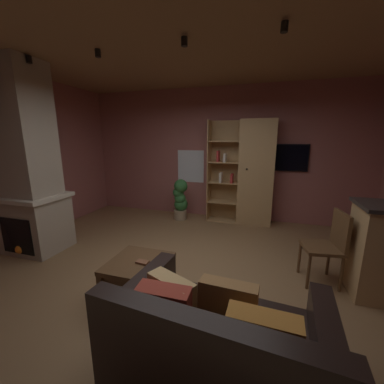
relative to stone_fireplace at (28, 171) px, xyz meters
name	(u,v)px	position (x,y,z in m)	size (l,w,h in m)	color
floor	(183,277)	(2.51, -0.08, -1.30)	(6.13, 5.20, 0.02)	olive
wall_back	(221,155)	(2.51, 2.55, 0.14)	(6.25, 0.06, 2.85)	#9E5B56
ceiling	(181,31)	(2.51, -0.08, 1.57)	(6.13, 5.20, 0.02)	#8E6B47
window_pane_back	(191,166)	(1.82, 2.52, -0.15)	(0.62, 0.01, 0.74)	white
stone_fireplace	(28,171)	(0.00, 0.00, 0.00)	(0.92, 0.77, 2.85)	tan
bookshelf_cabinet	(252,174)	(3.21, 2.28, -0.22)	(1.34, 0.41, 2.14)	tan
leather_couch	(217,348)	(3.19, -1.32, -0.98)	(1.55, 1.08, 0.84)	black
coffee_table	(139,268)	(2.15, -0.57, -0.95)	(0.65, 0.66, 0.42)	brown
table_book_0	(142,262)	(2.21, -0.59, -0.86)	(0.14, 0.08, 0.02)	brown
dining_chair	(329,243)	(4.25, 0.32, -0.76)	(0.48, 0.48, 0.92)	brown
potted_floor_plant	(180,199)	(1.72, 2.06, -0.82)	(0.33, 0.37, 0.91)	#9E896B
wall_mounted_tv	(283,158)	(3.80, 2.49, 0.10)	(0.97, 0.06, 0.54)	black
track_light_spot_0	(29,59)	(0.40, -0.07, 1.49)	(0.07, 0.07, 0.09)	black
track_light_spot_1	(98,53)	(1.41, 0.00, 1.49)	(0.07, 0.07, 0.09)	black
track_light_spot_2	(184,42)	(2.53, -0.03, 1.49)	(0.07, 0.07, 0.09)	black
track_light_spot_3	(284,27)	(3.53, -0.08, 1.49)	(0.07, 0.07, 0.09)	black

